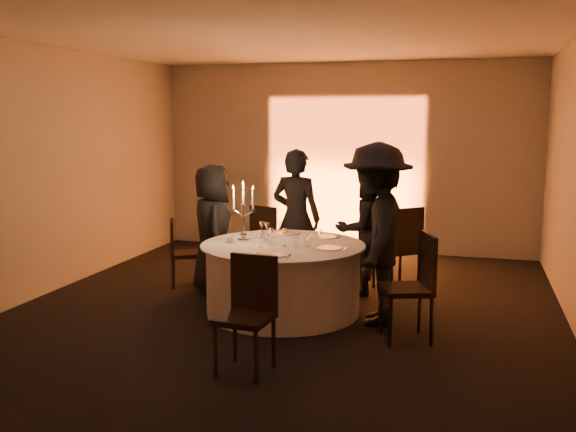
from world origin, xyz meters
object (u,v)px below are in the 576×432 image
(chair_front, at_px, (249,306))
(coffee_cup, at_px, (230,240))
(banquet_table, at_px, (283,278))
(guest_back_left, at_px, (296,218))
(guest_right, at_px, (376,234))
(guest_left, at_px, (213,229))
(chair_back_right, at_px, (401,244))
(guest_back_right, at_px, (365,230))
(chair_right, at_px, (415,280))
(candelabra, at_px, (243,220))
(chair_back_left, at_px, (269,237))
(chair_left, at_px, (180,249))

(chair_front, height_order, coffee_cup, chair_front)
(banquet_table, xyz_separation_m, guest_back_left, (-0.16, 1.13, 0.49))
(guest_right, xyz_separation_m, coffee_cup, (-1.61, -0.03, -0.15))
(guest_left, relative_size, guest_right, 0.83)
(chair_back_right, relative_size, guest_back_right, 0.68)
(chair_right, xyz_separation_m, chair_front, (-1.30, -1.14, -0.04))
(chair_front, xyz_separation_m, candelabra, (-0.64, 1.66, 0.45))
(guest_left, bearing_deg, chair_front, -177.82)
(guest_left, xyz_separation_m, coffee_cup, (0.48, -0.64, 0.01))
(guest_left, bearing_deg, chair_back_right, -100.71)
(banquet_table, bearing_deg, chair_back_right, 46.06)
(banquet_table, bearing_deg, guest_right, -4.00)
(chair_right, bearing_deg, guest_left, -132.73)
(chair_right, bearing_deg, banquet_table, -128.88)
(guest_right, distance_m, candelabra, 1.50)
(guest_right, bearing_deg, chair_back_left, -136.01)
(chair_back_right, bearing_deg, chair_left, -30.92)
(guest_back_left, distance_m, candelabra, 1.16)
(chair_back_left, xyz_separation_m, chair_front, (0.79, -3.04, -0.00))
(chair_left, xyz_separation_m, guest_back_right, (2.32, 0.30, 0.31))
(chair_right, distance_m, guest_back_right, 1.69)
(guest_back_left, bearing_deg, guest_right, 142.63)
(candelabra, bearing_deg, guest_back_left, 74.48)
(chair_back_left, xyz_separation_m, chair_right, (2.09, -1.90, 0.03))
(guest_left, bearing_deg, candelabra, -158.74)
(chair_back_left, distance_m, chair_front, 3.14)
(chair_back_left, bearing_deg, chair_right, 159.20)
(guest_back_right, bearing_deg, chair_back_left, -51.93)
(chair_front, height_order, candelabra, candelabra)
(chair_back_right, height_order, chair_front, chair_back_right)
(banquet_table, height_order, guest_left, guest_left)
(chair_front, distance_m, guest_left, 2.51)
(chair_back_right, xyz_separation_m, guest_back_right, (-0.42, -0.18, 0.18))
(guest_back_right, bearing_deg, guest_left, -20.88)
(guest_left, height_order, coffee_cup, guest_left)
(chair_back_left, distance_m, chair_back_right, 1.78)
(chair_back_right, relative_size, candelabra, 1.56)
(guest_right, distance_m, coffee_cup, 1.61)
(chair_front, xyz_separation_m, guest_back_left, (-0.34, 2.77, 0.32))
(chair_back_right, distance_m, chair_front, 3.00)
(banquet_table, height_order, chair_left, chair_left)
(chair_right, relative_size, coffee_cup, 9.48)
(guest_left, xyz_separation_m, guest_back_right, (1.79, 0.48, -0.00))
(guest_back_left, height_order, coffee_cup, guest_back_left)
(banquet_table, distance_m, candelabra, 0.78)
(banquet_table, relative_size, guest_back_left, 1.03)
(chair_right, bearing_deg, chair_front, -69.08)
(chair_right, bearing_deg, chair_left, -132.10)
(coffee_cup, height_order, candelabra, candelabra)
(guest_left, height_order, guest_back_left, guest_back_left)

